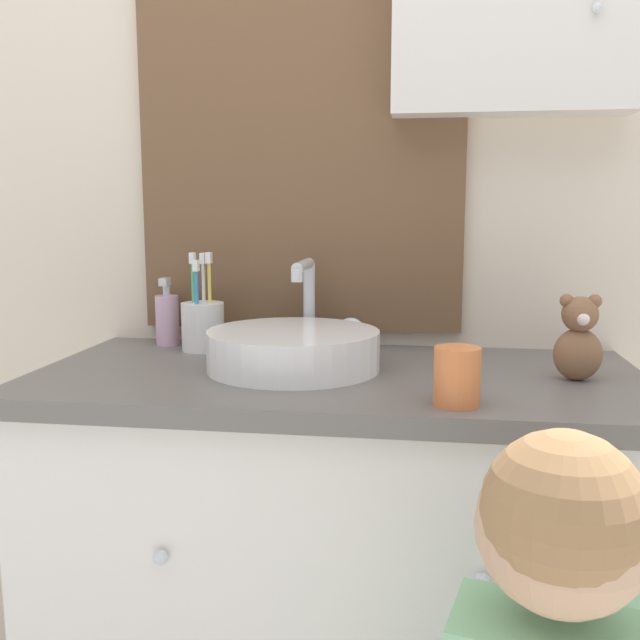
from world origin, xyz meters
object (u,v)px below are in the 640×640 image
Objects in this scene: toothbrush_holder at (203,324)px; teddy_bear at (579,340)px; soap_dispenser at (167,319)px; drinking_cup at (457,376)px; sink_basin at (295,347)px.

toothbrush_holder reaches higher than teddy_bear.
soap_dispenser is at bearing 165.63° from teddy_bear.
toothbrush_holder reaches higher than drinking_cup.
drinking_cup is at bearing -34.87° from toothbrush_holder.
soap_dispenser is 0.98× the size of teddy_bear.
sink_basin is 0.36m from soap_dispenser.
sink_basin is at bearing 177.79° from teddy_bear.
drinking_cup is at bearing -36.49° from sink_basin.
teddy_bear is 1.69× the size of drinking_cup.
teddy_bear is at bearing -2.21° from sink_basin.
drinking_cup is (-0.21, -0.19, -0.03)m from teddy_bear.
drinking_cup is at bearing -137.97° from teddy_bear.
soap_dispenser is at bearing 153.60° from toothbrush_holder.
teddy_bear is (0.80, -0.20, 0.01)m from soap_dispenser.
toothbrush_holder reaches higher than sink_basin.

